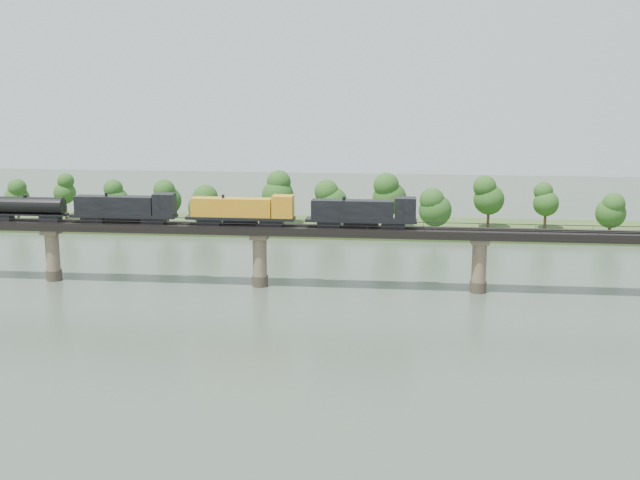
# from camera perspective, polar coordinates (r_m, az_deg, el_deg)

# --- Properties ---
(ground) EXTENTS (400.00, 400.00, 0.00)m
(ground) POSITION_cam_1_polar(r_m,az_deg,el_deg) (121.81, -6.83, -6.94)
(ground) COLOR #324033
(ground) RESTS_ON ground
(far_bank) EXTENTS (300.00, 24.00, 1.60)m
(far_bank) POSITION_cam_1_polar(r_m,az_deg,el_deg) (202.68, -1.48, 1.00)
(far_bank) COLOR #2F471C
(far_bank) RESTS_ON ground
(bridge) EXTENTS (236.00, 30.00, 11.50)m
(bridge) POSITION_cam_1_polar(r_m,az_deg,el_deg) (148.57, -4.30, -1.24)
(bridge) COLOR #473A2D
(bridge) RESTS_ON ground
(bridge_superstructure) EXTENTS (220.00, 4.90, 0.75)m
(bridge_superstructure) POSITION_cam_1_polar(r_m,az_deg,el_deg) (147.26, -4.34, 1.16)
(bridge_superstructure) COLOR black
(bridge_superstructure) RESTS_ON bridge
(far_treeline) EXTENTS (289.06, 17.54, 13.60)m
(far_treeline) POSITION_cam_1_polar(r_m,az_deg,el_deg) (198.20, -4.02, 3.08)
(far_treeline) COLOR #382619
(far_treeline) RESTS_ON far_bank
(freight_train) EXTENTS (81.28, 3.17, 5.59)m
(freight_train) POSITION_cam_1_polar(r_m,az_deg,el_deg) (149.14, -8.40, 2.13)
(freight_train) COLOR black
(freight_train) RESTS_ON bridge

